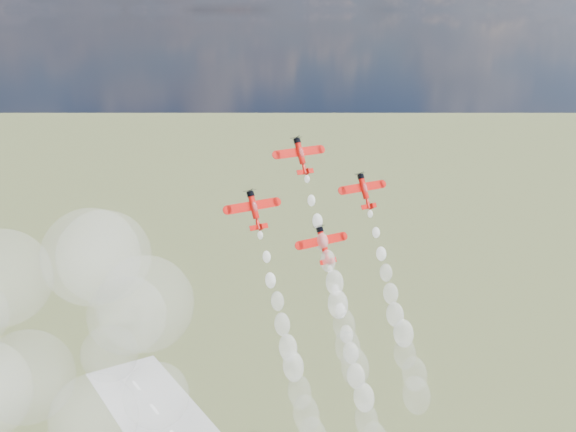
{
  "coord_description": "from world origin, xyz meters",
  "views": [
    {
      "loc": [
        -75.62,
        -107.71,
        146.5
      ],
      "look_at": [
        -3.69,
        7.44,
        104.87
      ],
      "focal_mm": 42.0,
      "sensor_mm": 36.0,
      "label": 1
    }
  ],
  "objects_px": {
    "plane_left": "(254,209)",
    "plane_right": "(364,190)",
    "plane_slot": "(323,244)",
    "plane_lead": "(301,155)"
  },
  "relations": [
    {
      "from": "plane_slot",
      "to": "plane_right",
      "type": "bearing_deg",
      "value": 17.7
    },
    {
      "from": "plane_right",
      "to": "plane_slot",
      "type": "xyz_separation_m",
      "value": [
        -14.19,
        -4.53,
        -8.84
      ]
    },
    {
      "from": "plane_left",
      "to": "plane_right",
      "type": "bearing_deg",
      "value": 0.0
    },
    {
      "from": "plane_right",
      "to": "plane_slot",
      "type": "relative_size",
      "value": 1.0
    },
    {
      "from": "plane_right",
      "to": "plane_left",
      "type": "bearing_deg",
      "value": 180.0
    },
    {
      "from": "plane_lead",
      "to": "plane_right",
      "type": "height_order",
      "value": "plane_lead"
    },
    {
      "from": "plane_left",
      "to": "plane_right",
      "type": "xyz_separation_m",
      "value": [
        28.38,
        0.0,
        0.0
      ]
    },
    {
      "from": "plane_slot",
      "to": "plane_left",
      "type": "bearing_deg",
      "value": 162.3
    },
    {
      "from": "plane_left",
      "to": "plane_lead",
      "type": "bearing_deg",
      "value": 17.7
    },
    {
      "from": "plane_lead",
      "to": "plane_slot",
      "type": "relative_size",
      "value": 1.0
    }
  ]
}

